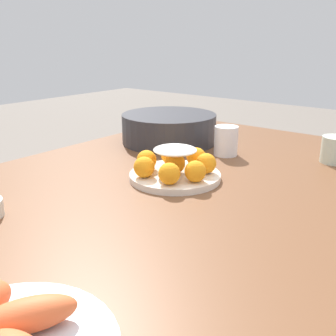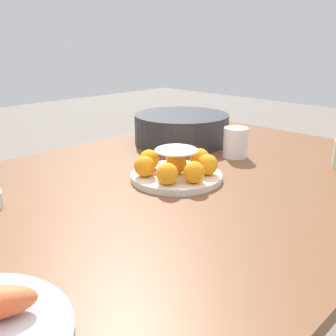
{
  "view_description": "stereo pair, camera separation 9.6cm",
  "coord_description": "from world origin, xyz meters",
  "px_view_note": "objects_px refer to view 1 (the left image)",
  "views": [
    {
      "loc": [
        -0.68,
        -0.56,
        1.11
      ],
      "look_at": [
        0.04,
        0.01,
        0.81
      ],
      "focal_mm": 42.0,
      "sensor_mm": 36.0,
      "label": 1
    },
    {
      "loc": [
        -0.61,
        -0.63,
        1.11
      ],
      "look_at": [
        0.04,
        0.01,
        0.81
      ],
      "focal_mm": 42.0,
      "sensor_mm": 36.0,
      "label": 2
    }
  ],
  "objects_px": {
    "dining_table": "(161,221)",
    "serving_bowl": "(169,127)",
    "cup_near": "(336,150)",
    "cup_far": "(226,141)",
    "cake_plate": "(175,167)"
  },
  "relations": [
    {
      "from": "dining_table",
      "to": "cake_plate",
      "type": "height_order",
      "value": "cake_plate"
    },
    {
      "from": "dining_table",
      "to": "cup_near",
      "type": "bearing_deg",
      "value": -29.15
    },
    {
      "from": "dining_table",
      "to": "serving_bowl",
      "type": "bearing_deg",
      "value": 35.77
    },
    {
      "from": "dining_table",
      "to": "cup_near",
      "type": "height_order",
      "value": "cup_near"
    },
    {
      "from": "dining_table",
      "to": "cup_far",
      "type": "distance_m",
      "value": 0.37
    },
    {
      "from": "dining_table",
      "to": "cake_plate",
      "type": "relative_size",
      "value": 6.64
    },
    {
      "from": "serving_bowl",
      "to": "dining_table",
      "type": "bearing_deg",
      "value": -144.23
    },
    {
      "from": "serving_bowl",
      "to": "cup_far",
      "type": "bearing_deg",
      "value": -93.51
    },
    {
      "from": "cake_plate",
      "to": "cup_far",
      "type": "relative_size",
      "value": 2.59
    },
    {
      "from": "dining_table",
      "to": "serving_bowl",
      "type": "xyz_separation_m",
      "value": [
        0.35,
        0.26,
        0.14
      ]
    },
    {
      "from": "cup_near",
      "to": "cup_far",
      "type": "xyz_separation_m",
      "value": [
        -0.13,
        0.28,
        0.01
      ]
    },
    {
      "from": "cake_plate",
      "to": "serving_bowl",
      "type": "height_order",
      "value": "serving_bowl"
    },
    {
      "from": "dining_table",
      "to": "serving_bowl",
      "type": "distance_m",
      "value": 0.46
    },
    {
      "from": "dining_table",
      "to": "cup_far",
      "type": "height_order",
      "value": "cup_far"
    },
    {
      "from": "cake_plate",
      "to": "cup_near",
      "type": "height_order",
      "value": "cake_plate"
    }
  ]
}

